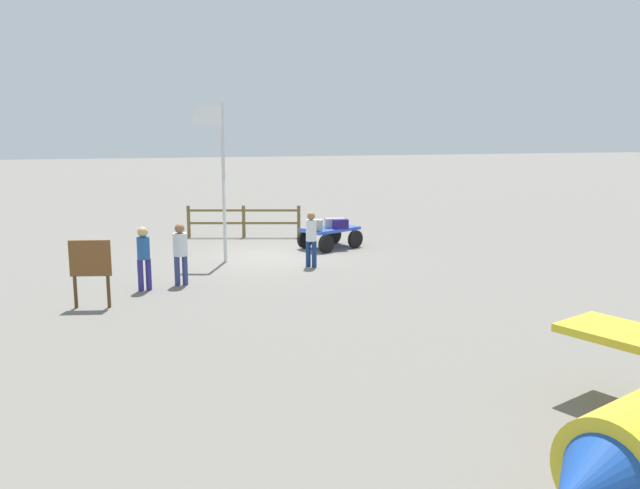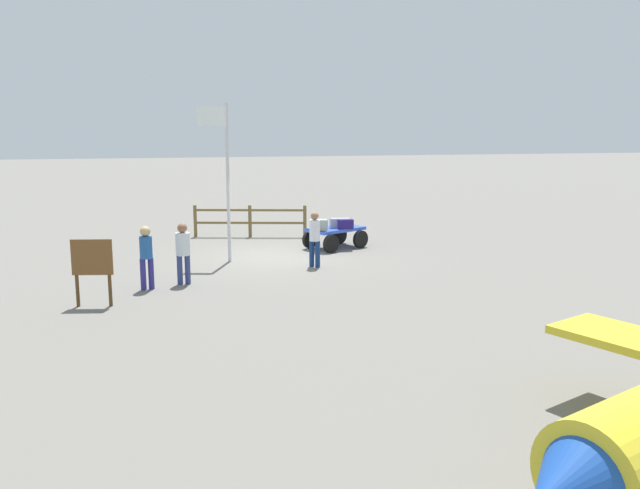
# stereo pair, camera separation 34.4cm
# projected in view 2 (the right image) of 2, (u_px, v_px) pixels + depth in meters

# --- Properties ---
(ground_plane) EXTENTS (120.00, 120.00, 0.00)m
(ground_plane) POSITION_uv_depth(u_px,v_px,m) (278.00, 257.00, 21.07)
(ground_plane) COLOR slate
(luggage_cart) EXTENTS (2.21, 1.92, 0.69)m
(luggage_cart) POSITION_uv_depth(u_px,v_px,m) (335.00, 234.00, 22.38)
(luggage_cart) COLOR blue
(luggage_cart) RESTS_ON ground
(suitcase_navy) EXTENTS (0.55, 0.46, 0.35)m
(suitcase_navy) POSITION_uv_depth(u_px,v_px,m) (320.00, 225.00, 21.76)
(suitcase_navy) COLOR gray
(suitcase_navy) RESTS_ON luggage_cart
(suitcase_maroon) EXTENTS (0.49, 0.31, 0.30)m
(suitcase_maroon) POSITION_uv_depth(u_px,v_px,m) (345.00, 224.00, 22.11)
(suitcase_maroon) COLOR navy
(suitcase_maroon) RESTS_ON luggage_cart
(suitcase_dark) EXTENTS (0.67, 0.39, 0.31)m
(suitcase_dark) POSITION_uv_depth(u_px,v_px,m) (340.00, 223.00, 22.32)
(suitcase_dark) COLOR gray
(suitcase_dark) RESTS_ON luggage_cart
(worker_lead) EXTENTS (0.43, 0.43, 1.60)m
(worker_lead) POSITION_uv_depth(u_px,v_px,m) (315.00, 236.00, 19.42)
(worker_lead) COLOR navy
(worker_lead) RESTS_ON ground
(worker_trailing) EXTENTS (0.41, 0.41, 1.60)m
(worker_trailing) POSITION_uv_depth(u_px,v_px,m) (183.00, 248.00, 17.33)
(worker_trailing) COLOR navy
(worker_trailing) RESTS_ON ground
(worker_supervisor) EXTENTS (0.39, 0.39, 1.60)m
(worker_supervisor) POSITION_uv_depth(u_px,v_px,m) (146.00, 253.00, 16.79)
(worker_supervisor) COLOR navy
(worker_supervisor) RESTS_ON ground
(flagpole) EXTENTS (0.87, 0.22, 4.66)m
(flagpole) POSITION_uv_depth(u_px,v_px,m) (224.00, 170.00, 19.84)
(flagpole) COLOR silver
(flagpole) RESTS_ON ground
(signboard) EXTENTS (0.91, 0.21, 1.54)m
(signboard) POSITION_uv_depth(u_px,v_px,m) (92.00, 263.00, 15.24)
(signboard) COLOR #4C3319
(signboard) RESTS_ON ground
(wooden_fence) EXTENTS (3.99, 1.04, 1.16)m
(wooden_fence) POSITION_uv_depth(u_px,v_px,m) (250.00, 219.00, 24.53)
(wooden_fence) COLOR brown
(wooden_fence) RESTS_ON ground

